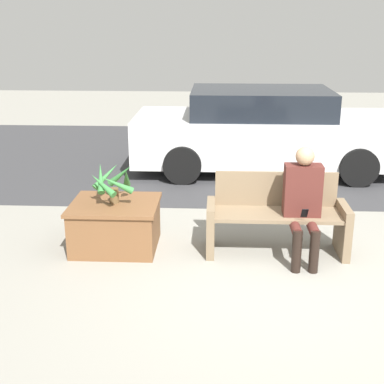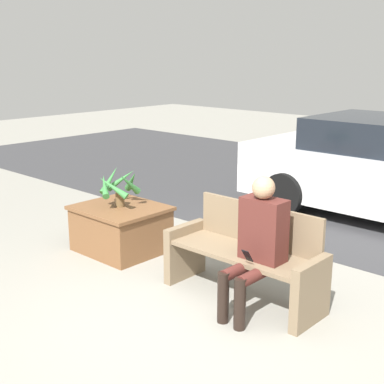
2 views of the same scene
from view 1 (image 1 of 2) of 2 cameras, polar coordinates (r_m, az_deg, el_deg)
ground_plane at (r=5.59m, az=9.97°, el=-9.63°), size 30.00×30.00×0.00m
road_surface at (r=10.48m, az=6.67°, el=3.72°), size 20.00×6.00×0.01m
bench at (r=6.17m, az=9.00°, el=-2.60°), size 1.59×0.55×0.89m
person_seated at (r=5.94m, az=11.78°, el=-0.71°), size 0.41×0.61×1.26m
planter_box at (r=6.30m, az=-8.16°, el=-3.36°), size 1.00×0.88×0.55m
potted_plant at (r=6.12m, az=-8.48°, el=1.18°), size 0.53×0.55×0.47m
parked_car at (r=9.44m, az=7.79°, el=6.49°), size 4.55×1.98×1.43m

